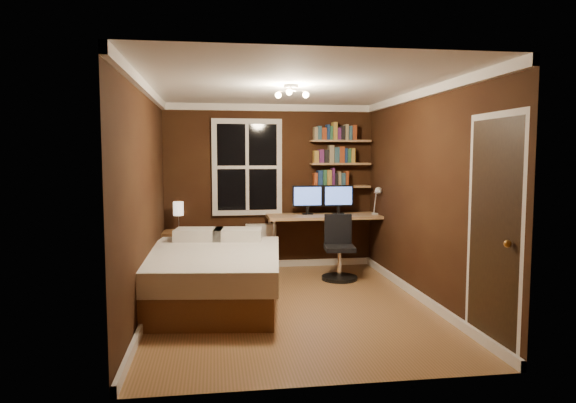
{
  "coord_description": "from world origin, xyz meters",
  "views": [
    {
      "loc": [
        -0.85,
        -5.74,
        1.73
      ],
      "look_at": [
        0.05,
        0.45,
        1.17
      ],
      "focal_mm": 32.0,
      "sensor_mm": 36.0,
      "label": 1
    }
  ],
  "objects": [
    {
      "name": "window",
      "position": [
        -0.35,
        2.06,
        1.55
      ],
      "size": [
        1.06,
        0.06,
        1.46
      ],
      "primitive_type": "cube",
      "color": "silver",
      "rests_on": "wall_back"
    },
    {
      "name": "office_chair",
      "position": [
        0.87,
        1.16,
        0.33
      ],
      "size": [
        0.5,
        0.5,
        0.9
      ],
      "rotation": [
        0.0,
        0.0,
        -0.1
      ],
      "color": "black",
      "rests_on": "ground"
    },
    {
      "name": "door_knob",
      "position": [
        1.55,
        -1.85,
        1.0
      ],
      "size": [
        0.06,
        0.06,
        0.06
      ],
      "primitive_type": "sphere",
      "color": "#C28534",
      "rests_on": "door"
    },
    {
      "name": "monitor_right",
      "position": [
        1.02,
        1.84,
        1.06
      ],
      "size": [
        0.46,
        0.12,
        0.44
      ],
      "primitive_type": null,
      "color": "black",
      "rests_on": "desk"
    },
    {
      "name": "bed",
      "position": [
        -0.9,
        0.3,
        0.32
      ],
      "size": [
        1.86,
        2.4,
        0.75
      ],
      "rotation": [
        0.0,
        0.0,
        -0.12
      ],
      "color": "brown",
      "rests_on": "ground"
    },
    {
      "name": "door",
      "position": [
        1.59,
        -1.55,
        1.02
      ],
      "size": [
        0.03,
        0.82,
        2.05
      ],
      "primitive_type": null,
      "color": "black",
      "rests_on": "ground"
    },
    {
      "name": "wall_right",
      "position": [
        1.6,
        0.0,
        1.25
      ],
      "size": [
        0.04,
        4.2,
        2.5
      ],
      "primitive_type": "cube",
      "color": "black",
      "rests_on": "ground"
    },
    {
      "name": "books_row_middle",
      "position": [
        1.08,
        1.98,
        1.73
      ],
      "size": [
        0.54,
        0.16,
        0.23
      ],
      "primitive_type": null,
      "color": "navy",
      "rests_on": "bookshelf_middle"
    },
    {
      "name": "radiator",
      "position": [
        -0.15,
        1.98,
        0.34
      ],
      "size": [
        0.46,
        0.16,
        0.69
      ],
      "primitive_type": "cube",
      "color": "silver",
      "rests_on": "ground"
    },
    {
      "name": "books_row_lower",
      "position": [
        1.08,
        1.98,
        1.38
      ],
      "size": [
        0.54,
        0.16,
        0.23
      ],
      "primitive_type": null,
      "color": "#943B1A",
      "rests_on": "bookshelf_lower"
    },
    {
      "name": "bedside_lamp",
      "position": [
        -1.37,
        1.85,
        0.84
      ],
      "size": [
        0.15,
        0.15,
        0.43
      ],
      "primitive_type": null,
      "color": "white",
      "rests_on": "nightstand"
    },
    {
      "name": "books_row_upper",
      "position": [
        1.08,
        1.98,
        2.08
      ],
      "size": [
        0.66,
        0.16,
        0.23
      ],
      "primitive_type": null,
      "color": "#29613F",
      "rests_on": "bookshelf_upper"
    },
    {
      "name": "ceiling",
      "position": [
        0.0,
        0.0,
        2.5
      ],
      "size": [
        3.2,
        4.2,
        0.02
      ],
      "primitive_type": "cube",
      "color": "white",
      "rests_on": "wall_back"
    },
    {
      "name": "bookshelf_lower",
      "position": [
        1.08,
        1.98,
        1.25
      ],
      "size": [
        0.92,
        0.22,
        0.03
      ],
      "primitive_type": "cube",
      "color": "#AC7F53",
      "rests_on": "wall_back"
    },
    {
      "name": "floor",
      "position": [
        0.0,
        0.0,
        0.0
      ],
      "size": [
        4.2,
        4.2,
        0.0
      ],
      "primitive_type": "plane",
      "color": "brown",
      "rests_on": "ground"
    },
    {
      "name": "monitor_left",
      "position": [
        0.54,
        1.84,
        1.06
      ],
      "size": [
        0.46,
        0.12,
        0.44
      ],
      "primitive_type": null,
      "color": "black",
      "rests_on": "desk"
    },
    {
      "name": "desk_lamp",
      "position": [
        1.55,
        1.6,
        1.06
      ],
      "size": [
        0.14,
        0.32,
        0.44
      ],
      "primitive_type": null,
      "color": "silver",
      "rests_on": "desk"
    },
    {
      "name": "wall_left",
      "position": [
        -1.6,
        0.0,
        1.25
      ],
      "size": [
        0.04,
        4.2,
        2.5
      ],
      "primitive_type": "cube",
      "color": "black",
      "rests_on": "ground"
    },
    {
      "name": "bookshelf_middle",
      "position": [
        1.08,
        1.98,
        1.6
      ],
      "size": [
        0.92,
        0.22,
        0.03
      ],
      "primitive_type": "cube",
      "color": "#AC7F53",
      "rests_on": "wall_back"
    },
    {
      "name": "bookshelf_upper",
      "position": [
        1.08,
        1.98,
        1.95
      ],
      "size": [
        0.92,
        0.22,
        0.03
      ],
      "primitive_type": "cube",
      "color": "#AC7F53",
      "rests_on": "wall_back"
    },
    {
      "name": "wall_back",
      "position": [
        0.0,
        2.1,
        1.25
      ],
      "size": [
        3.2,
        0.04,
        2.5
      ],
      "primitive_type": "cube",
      "color": "black",
      "rests_on": "ground"
    },
    {
      "name": "ceiling_fixture",
      "position": [
        0.0,
        -0.1,
        2.4
      ],
      "size": [
        0.44,
        0.44,
        0.18
      ],
      "primitive_type": null,
      "color": "beige",
      "rests_on": "ceiling"
    },
    {
      "name": "desk",
      "position": [
        0.81,
        1.75,
        0.78
      ],
      "size": [
        1.77,
        0.67,
        0.84
      ],
      "color": "#AC7F53",
      "rests_on": "ground"
    },
    {
      "name": "nightstand",
      "position": [
        -1.37,
        1.85,
        0.31
      ],
      "size": [
        0.58,
        0.58,
        0.62
      ],
      "primitive_type": "cube",
      "rotation": [
        0.0,
        0.0,
        -0.2
      ],
      "color": "brown",
      "rests_on": "ground"
    }
  ]
}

